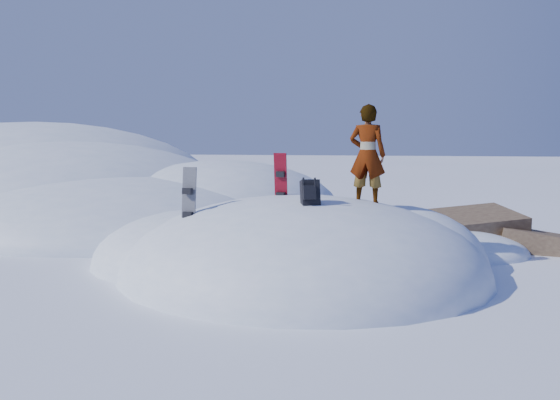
# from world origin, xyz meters

# --- Properties ---
(ground) EXTENTS (120.00, 120.00, 0.00)m
(ground) POSITION_xyz_m (0.00, 0.00, 0.00)
(ground) COLOR white
(ground) RESTS_ON ground
(snow_mound) EXTENTS (8.00, 6.00, 3.00)m
(snow_mound) POSITION_xyz_m (-0.17, 0.24, 0.00)
(snow_mound) COLOR white
(snow_mound) RESTS_ON ground
(snow_ridge) EXTENTS (21.50, 18.50, 6.40)m
(snow_ridge) POSITION_xyz_m (-10.43, 9.85, 0.00)
(snow_ridge) COLOR white
(snow_ridge) RESTS_ON ground
(rock_outcrop) EXTENTS (4.68, 4.41, 1.68)m
(rock_outcrop) POSITION_xyz_m (3.72, 3.01, 0.01)
(rock_outcrop) COLOR brown
(rock_outcrop) RESTS_ON ground
(snowboard_red) EXTENTS (0.27, 0.21, 1.35)m
(snowboard_red) POSITION_xyz_m (-0.45, 0.31, 1.63)
(snowboard_red) COLOR red
(snowboard_red) RESTS_ON snow_mound
(snowboard_dark) EXTENTS (0.30, 0.24, 1.44)m
(snowboard_dark) POSITION_xyz_m (-2.02, -0.59, 1.35)
(snowboard_dark) COLOR black
(snowboard_dark) RESTS_ON snow_mound
(backpack) EXTENTS (0.40, 0.44, 0.52)m
(backpack) POSITION_xyz_m (0.21, -0.71, 1.64)
(backpack) COLOR black
(backpack) RESTS_ON snow_mound
(gear_pile) EXTENTS (0.78, 0.60, 0.20)m
(gear_pile) POSITION_xyz_m (-2.22, -1.11, 0.10)
(gear_pile) COLOR black
(gear_pile) RESTS_ON ground
(person) EXTENTS (0.77, 0.59, 1.88)m
(person) POSITION_xyz_m (1.19, 0.33, 2.26)
(person) COLOR slate
(person) RESTS_ON snow_mound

